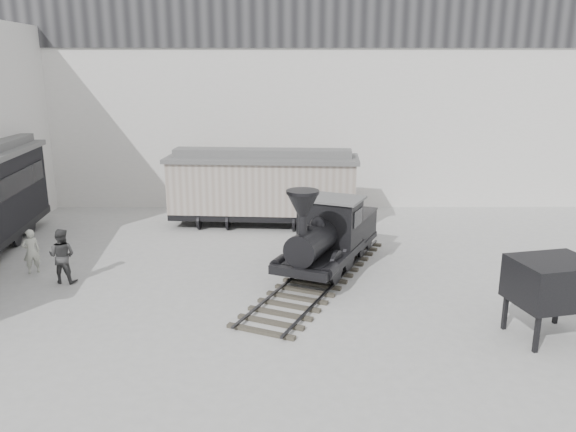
{
  "coord_description": "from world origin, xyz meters",
  "views": [
    {
      "loc": [
        0.81,
        -14.69,
        7.06
      ],
      "look_at": [
        0.95,
        4.44,
        2.0
      ],
      "focal_mm": 35.0,
      "sensor_mm": 36.0,
      "label": 1
    }
  ],
  "objects_px": {
    "visitor_b": "(62,256)",
    "coal_hopper": "(551,287)",
    "locomotive": "(327,239)",
    "visitor_a": "(31,251)",
    "boxcar": "(263,186)"
  },
  "relations": [
    {
      "from": "locomotive",
      "to": "visitor_b",
      "type": "relative_size",
      "value": 5.03
    },
    {
      "from": "visitor_b",
      "to": "coal_hopper",
      "type": "bearing_deg",
      "value": 170.99
    },
    {
      "from": "locomotive",
      "to": "boxcar",
      "type": "bearing_deg",
      "value": 135.77
    },
    {
      "from": "locomotive",
      "to": "coal_hopper",
      "type": "relative_size",
      "value": 4.08
    },
    {
      "from": "visitor_b",
      "to": "coal_hopper",
      "type": "distance_m",
      "value": 15.15
    },
    {
      "from": "coal_hopper",
      "to": "locomotive",
      "type": "bearing_deg",
      "value": 125.57
    },
    {
      "from": "visitor_b",
      "to": "locomotive",
      "type": "bearing_deg",
      "value": -167.56
    },
    {
      "from": "boxcar",
      "to": "coal_hopper",
      "type": "height_order",
      "value": "boxcar"
    },
    {
      "from": "coal_hopper",
      "to": "visitor_b",
      "type": "bearing_deg",
      "value": 151.64
    },
    {
      "from": "locomotive",
      "to": "coal_hopper",
      "type": "bearing_deg",
      "value": -17.59
    },
    {
      "from": "locomotive",
      "to": "boxcar",
      "type": "height_order",
      "value": "boxcar"
    },
    {
      "from": "visitor_b",
      "to": "coal_hopper",
      "type": "relative_size",
      "value": 0.81
    },
    {
      "from": "locomotive",
      "to": "coal_hopper",
      "type": "height_order",
      "value": "locomotive"
    },
    {
      "from": "boxcar",
      "to": "visitor_a",
      "type": "xyz_separation_m",
      "value": [
        -7.94,
        -6.27,
        -1.05
      ]
    },
    {
      "from": "visitor_a",
      "to": "coal_hopper",
      "type": "distance_m",
      "value": 16.77
    }
  ]
}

